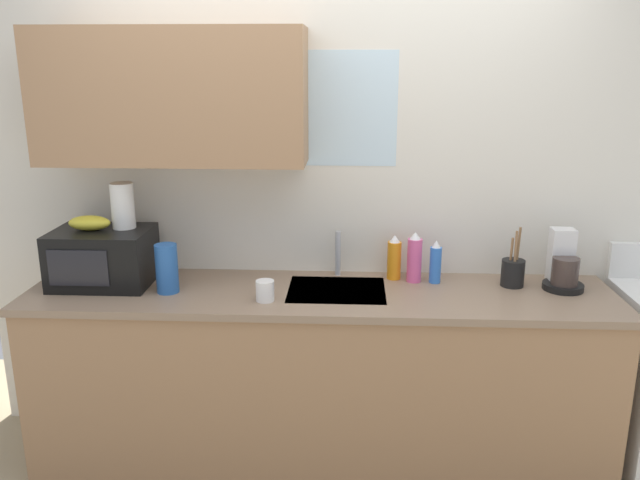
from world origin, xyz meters
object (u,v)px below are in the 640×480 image
Objects in this scene: dish_soap_bottle_orange at (394,258)px; dish_soap_bottle_pink at (414,258)px; paper_towel_roll at (123,206)px; coffee_maker at (563,267)px; cereal_canister at (167,268)px; dish_soap_bottle_blue at (435,263)px; banana_bunch at (89,223)px; microwave at (103,257)px; utensil_crock at (513,272)px; mug_white at (265,291)px.

dish_soap_bottle_pink is at bearing -21.07° from dish_soap_bottle_orange.
paper_towel_roll is 1.34m from dish_soap_bottle_orange.
coffee_maker reaches higher than cereal_canister.
dish_soap_bottle_blue is at bearing -13.86° from dish_soap_bottle_orange.
banana_bunch is at bearing -175.85° from dish_soap_bottle_pink.
paper_towel_roll is (0.15, 0.05, 0.08)m from banana_bunch.
dish_soap_bottle_orange is (1.31, 0.10, -0.27)m from paper_towel_roll.
coffee_maker reaches higher than dish_soap_bottle_orange.
banana_bunch is at bearing -176.51° from dish_soap_bottle_blue.
dish_soap_bottle_pink is at bearing 173.40° from dish_soap_bottle_blue.
microwave is 1.83× the size of dish_soap_bottle_pink.
paper_towel_roll is at bearing 27.17° from microwave.
dish_soap_bottle_pink is at bearing 4.34° from microwave.
dish_soap_bottle_orange is at bearing 5.86° from banana_bunch.
dish_soap_bottle_orange is 0.77× the size of utensil_crock.
mug_white is at bearing -10.81° from cereal_canister.
mug_white is (-1.39, -0.25, -0.06)m from coffee_maker.
utensil_crock is (-0.23, 0.01, -0.03)m from coffee_maker.
paper_towel_roll reaches higher than dish_soap_bottle_orange.
dish_soap_bottle_orange is at bearing 158.93° from dish_soap_bottle_pink.
microwave is 4.84× the size of mug_white.
paper_towel_roll is 1.43m from dish_soap_bottle_pink.
coffee_maker is 1.21× the size of cereal_canister.
dish_soap_bottle_orange reaches higher than mug_white.
coffee_maker is at bearing 4.85° from cereal_canister.
banana_bunch is at bearing -174.14° from dish_soap_bottle_orange.
coffee_maker is 1.87m from cereal_canister.
dish_soap_bottle_blue is at bearing 1.94° from paper_towel_roll.
banana_bunch is 0.69× the size of utensil_crock.
dish_soap_bottle_orange is 0.69m from mug_white.
paper_towel_roll reaches higher than mug_white.
banana_bunch reaches higher than dish_soap_bottle_orange.
dish_soap_bottle_blue is 0.85m from mug_white.
coffee_maker is at bearing 10.09° from mug_white.
microwave is 2.05× the size of dish_soap_bottle_orange.
microwave reaches higher than dish_soap_bottle_blue.
coffee_maker is (2.11, 0.01, -0.28)m from paper_towel_roll.
cereal_canister is at bearing 169.19° from mug_white.
dish_soap_bottle_pink reaches higher than mug_white.
microwave reaches higher than dish_soap_bottle_pink.
coffee_maker is at bearing -4.11° from dish_soap_bottle_blue.
paper_towel_roll is 0.98× the size of dish_soap_bottle_orange.
dish_soap_bottle_orange is 0.10m from dish_soap_bottle_pink.
banana_bunch is 0.80× the size of dish_soap_bottle_pink.
paper_towel_roll is at bearing -179.77° from coffee_maker.
utensil_crock is at bearing -8.08° from dish_soap_bottle_orange.
dish_soap_bottle_orange is at bearing 6.13° from microwave.
dish_soap_bottle_pink is at bearing 174.74° from utensil_crock.
banana_bunch is 1.57m from dish_soap_bottle_pink.
utensil_crock is at bearing 5.92° from cereal_canister.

